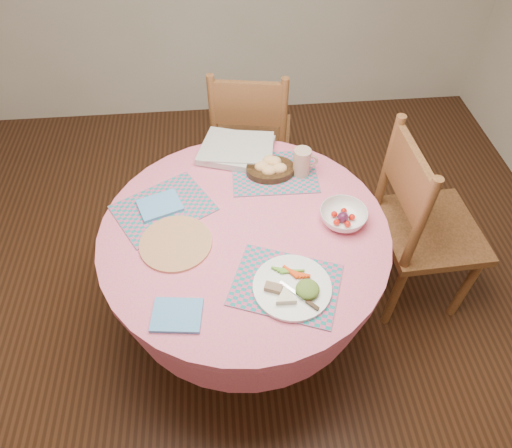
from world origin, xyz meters
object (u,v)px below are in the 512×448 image
at_px(wicker_trivet, 176,243).
at_px(dinner_plate, 294,287).
at_px(bread_bowl, 271,167).
at_px(dining_table, 245,257).
at_px(chair_right, 421,224).
at_px(latte_mug, 302,162).
at_px(chair_back, 251,136).
at_px(fruit_bowl, 343,216).

bearing_deg(wicker_trivet, dinner_plate, -30.50).
bearing_deg(bread_bowl, dining_table, -113.74).
bearing_deg(wicker_trivet, dining_table, 10.57).
height_order(dining_table, chair_right, chair_right).
height_order(dining_table, latte_mug, latte_mug).
xyz_separation_m(wicker_trivet, dinner_plate, (0.45, -0.27, 0.01)).
height_order(chair_right, latte_mug, chair_right).
bearing_deg(chair_back, fruit_bowl, 118.83).
distance_m(dining_table, latte_mug, 0.51).
relative_size(chair_back, bread_bowl, 4.35).
xyz_separation_m(dining_table, fruit_bowl, (0.42, 0.01, 0.23)).
xyz_separation_m(dinner_plate, latte_mug, (0.13, 0.64, 0.05)).
relative_size(chair_right, chair_back, 1.05).
xyz_separation_m(wicker_trivet, latte_mug, (0.58, 0.38, 0.07)).
height_order(dining_table, wicker_trivet, wicker_trivet).
distance_m(dining_table, chair_back, 0.94).
relative_size(chair_right, bread_bowl, 4.58).
relative_size(bread_bowl, latte_mug, 1.69).
relative_size(bread_bowl, fruit_bowl, 1.04).
distance_m(dinner_plate, bread_bowl, 0.66).
height_order(chair_back, latte_mug, chair_back).
bearing_deg(wicker_trivet, chair_back, 68.36).
bearing_deg(dining_table, chair_right, 8.38).
height_order(wicker_trivet, fruit_bowl, fruit_bowl).
xyz_separation_m(chair_back, wicker_trivet, (-0.39, -0.98, 0.23)).
bearing_deg(fruit_bowl, bread_bowl, 129.37).
relative_size(dining_table, chair_right, 1.18).
bearing_deg(fruit_bowl, chair_back, 109.21).
xyz_separation_m(chair_right, bread_bowl, (-0.72, 0.21, 0.24)).
height_order(chair_back, wicker_trivet, chair_back).
bearing_deg(dining_table, chair_back, 83.68).
xyz_separation_m(chair_right, wicker_trivet, (-1.16, -0.18, 0.21)).
xyz_separation_m(chair_right, fruit_bowl, (-0.45, -0.12, 0.23)).
xyz_separation_m(dining_table, chair_back, (0.10, 0.93, -0.03)).
xyz_separation_m(chair_back, latte_mug, (0.19, -0.61, 0.30)).
bearing_deg(fruit_bowl, dining_table, -178.88).
relative_size(wicker_trivet, latte_mug, 2.20).
xyz_separation_m(dining_table, dinner_plate, (0.17, -0.32, 0.21)).
xyz_separation_m(dining_table, chair_right, (0.87, 0.13, -0.01)).
height_order(chair_right, wicker_trivet, chair_right).
relative_size(dining_table, chair_back, 1.24).
bearing_deg(fruit_bowl, latte_mug, 112.23).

